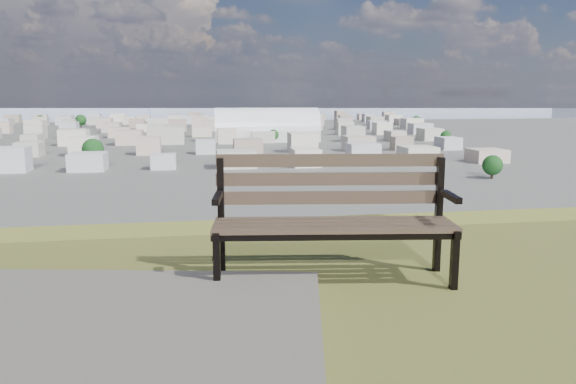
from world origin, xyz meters
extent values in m
cube|color=#413325|center=(-0.16, 2.34, 25.41)|extent=(1.68, 0.30, 0.03)
cube|color=#413325|center=(-0.15, 2.45, 25.41)|extent=(1.68, 0.30, 0.03)
cube|color=#413325|center=(-0.13, 2.56, 25.41)|extent=(1.68, 0.30, 0.03)
cube|color=#413325|center=(-0.12, 2.68, 25.41)|extent=(1.68, 0.30, 0.03)
cube|color=#413325|center=(-0.11, 2.75, 25.56)|extent=(1.68, 0.25, 0.09)
cube|color=#413325|center=(-0.11, 2.77, 25.70)|extent=(1.68, 0.25, 0.09)
cube|color=#413325|center=(-0.10, 2.80, 25.84)|extent=(1.68, 0.25, 0.09)
cube|color=black|center=(-0.96, 2.43, 25.21)|extent=(0.05, 0.06, 0.41)
cube|color=black|center=(-0.91, 2.83, 25.43)|extent=(0.05, 0.06, 0.86)
cube|color=black|center=(-0.94, 2.61, 25.38)|extent=(0.11, 0.47, 0.05)
cube|color=black|center=(-0.95, 2.57, 25.62)|extent=(0.09, 0.34, 0.04)
cube|color=black|center=(0.64, 2.22, 25.21)|extent=(0.05, 0.06, 0.41)
cube|color=black|center=(0.69, 2.62, 25.43)|extent=(0.05, 0.06, 0.86)
cube|color=black|center=(0.66, 2.41, 25.38)|extent=(0.11, 0.47, 0.05)
cube|color=black|center=(0.65, 2.36, 25.62)|extent=(0.09, 0.34, 0.04)
cube|color=black|center=(-0.16, 2.33, 25.37)|extent=(1.68, 0.25, 0.04)
cube|color=black|center=(-0.12, 2.69, 25.37)|extent=(1.68, 0.25, 0.04)
cube|color=silver|center=(37.78, 310.95, 3.18)|extent=(58.26, 26.71, 6.36)
cylinder|color=white|center=(37.78, 310.95, 6.36)|extent=(58.26, 26.71, 24.16)
cube|color=beige|center=(-60.00, 200.00, 3.50)|extent=(11.00, 11.00, 7.00)
cube|color=#B5A89B|center=(-36.00, 200.00, 3.50)|extent=(11.00, 11.00, 7.00)
cube|color=#C1A899|center=(-12.00, 200.00, 3.50)|extent=(11.00, 11.00, 7.00)
cube|color=#B9B9BE|center=(12.00, 200.00, 3.50)|extent=(11.00, 11.00, 7.00)
cube|color=beige|center=(36.00, 200.00, 3.50)|extent=(11.00, 11.00, 7.00)
cube|color=gray|center=(60.00, 200.00, 3.50)|extent=(11.00, 11.00, 7.00)
cube|color=silver|center=(84.00, 200.00, 3.50)|extent=(11.00, 11.00, 7.00)
cube|color=#B6B0A5|center=(108.00, 200.00, 3.50)|extent=(11.00, 11.00, 7.00)
cube|color=#C1A899|center=(-72.00, 250.00, 3.50)|extent=(11.00, 11.00, 7.00)
cube|color=#B9B9BE|center=(-48.00, 250.00, 3.50)|extent=(11.00, 11.00, 7.00)
cube|color=beige|center=(-24.00, 250.00, 3.50)|extent=(11.00, 11.00, 7.00)
cube|color=gray|center=(0.00, 250.00, 3.50)|extent=(11.00, 11.00, 7.00)
cube|color=silver|center=(24.00, 250.00, 3.50)|extent=(11.00, 11.00, 7.00)
cube|color=#B6B0A5|center=(48.00, 250.00, 3.50)|extent=(11.00, 11.00, 7.00)
cube|color=beige|center=(72.00, 250.00, 3.50)|extent=(11.00, 11.00, 7.00)
cube|color=#B5A89B|center=(96.00, 250.00, 3.50)|extent=(11.00, 11.00, 7.00)
cube|color=#C1A899|center=(120.00, 250.00, 3.50)|extent=(11.00, 11.00, 7.00)
cube|color=gray|center=(-84.00, 300.00, 3.50)|extent=(11.00, 11.00, 7.00)
cube|color=silver|center=(-60.00, 300.00, 3.50)|extent=(11.00, 11.00, 7.00)
cube|color=#B6B0A5|center=(-36.00, 300.00, 3.50)|extent=(11.00, 11.00, 7.00)
cube|color=beige|center=(-12.00, 300.00, 3.50)|extent=(11.00, 11.00, 7.00)
cube|color=#B5A89B|center=(12.00, 300.00, 3.50)|extent=(11.00, 11.00, 7.00)
cube|color=#C1A899|center=(36.00, 300.00, 3.50)|extent=(11.00, 11.00, 7.00)
cube|color=#B9B9BE|center=(60.00, 300.00, 3.50)|extent=(11.00, 11.00, 7.00)
cube|color=beige|center=(84.00, 300.00, 3.50)|extent=(11.00, 11.00, 7.00)
cube|color=gray|center=(108.00, 300.00, 3.50)|extent=(11.00, 11.00, 7.00)
cube|color=silver|center=(132.00, 300.00, 3.50)|extent=(11.00, 11.00, 7.00)
cube|color=#B5A89B|center=(-96.00, 350.00, 3.50)|extent=(11.00, 11.00, 7.00)
cube|color=#C1A899|center=(-72.00, 350.00, 3.50)|extent=(11.00, 11.00, 7.00)
cube|color=#B9B9BE|center=(-48.00, 350.00, 3.50)|extent=(11.00, 11.00, 7.00)
cube|color=beige|center=(-24.00, 350.00, 3.50)|extent=(11.00, 11.00, 7.00)
cube|color=gray|center=(0.00, 350.00, 3.50)|extent=(11.00, 11.00, 7.00)
cube|color=silver|center=(24.00, 350.00, 3.50)|extent=(11.00, 11.00, 7.00)
cube|color=#B6B0A5|center=(48.00, 350.00, 3.50)|extent=(11.00, 11.00, 7.00)
cube|color=beige|center=(72.00, 350.00, 3.50)|extent=(11.00, 11.00, 7.00)
cube|color=#B5A89B|center=(96.00, 350.00, 3.50)|extent=(11.00, 11.00, 7.00)
cube|color=#C1A899|center=(120.00, 350.00, 3.50)|extent=(11.00, 11.00, 7.00)
cube|color=#B9B9BE|center=(144.00, 350.00, 3.50)|extent=(11.00, 11.00, 7.00)
cube|color=silver|center=(-108.00, 400.00, 3.50)|extent=(11.00, 11.00, 7.00)
cube|color=#B6B0A5|center=(-84.00, 400.00, 3.50)|extent=(11.00, 11.00, 7.00)
cube|color=beige|center=(-60.00, 400.00, 3.50)|extent=(11.00, 11.00, 7.00)
cube|color=#B5A89B|center=(-36.00, 400.00, 3.50)|extent=(11.00, 11.00, 7.00)
cube|color=#C1A899|center=(-12.00, 400.00, 3.50)|extent=(11.00, 11.00, 7.00)
cube|color=#B9B9BE|center=(12.00, 400.00, 3.50)|extent=(11.00, 11.00, 7.00)
cube|color=beige|center=(36.00, 400.00, 3.50)|extent=(11.00, 11.00, 7.00)
cube|color=gray|center=(60.00, 400.00, 3.50)|extent=(11.00, 11.00, 7.00)
cube|color=silver|center=(84.00, 400.00, 3.50)|extent=(11.00, 11.00, 7.00)
cube|color=#B6B0A5|center=(108.00, 400.00, 3.50)|extent=(11.00, 11.00, 7.00)
cube|color=beige|center=(132.00, 400.00, 3.50)|extent=(11.00, 11.00, 7.00)
cube|color=#B5A89B|center=(156.00, 400.00, 3.50)|extent=(11.00, 11.00, 7.00)
cube|color=#B9B9BE|center=(-144.00, 450.00, 3.50)|extent=(11.00, 11.00, 7.00)
cube|color=beige|center=(-120.00, 450.00, 3.50)|extent=(11.00, 11.00, 7.00)
cube|color=gray|center=(-96.00, 450.00, 3.50)|extent=(11.00, 11.00, 7.00)
cube|color=silver|center=(-72.00, 450.00, 3.50)|extent=(11.00, 11.00, 7.00)
cube|color=#B6B0A5|center=(-48.00, 450.00, 3.50)|extent=(11.00, 11.00, 7.00)
cube|color=beige|center=(-24.00, 450.00, 3.50)|extent=(11.00, 11.00, 7.00)
cube|color=#B5A89B|center=(0.00, 450.00, 3.50)|extent=(11.00, 11.00, 7.00)
cube|color=#C1A899|center=(24.00, 450.00, 3.50)|extent=(11.00, 11.00, 7.00)
cube|color=#B9B9BE|center=(48.00, 450.00, 3.50)|extent=(11.00, 11.00, 7.00)
cube|color=beige|center=(72.00, 450.00, 3.50)|extent=(11.00, 11.00, 7.00)
cube|color=gray|center=(96.00, 450.00, 3.50)|extent=(11.00, 11.00, 7.00)
cube|color=silver|center=(120.00, 450.00, 3.50)|extent=(11.00, 11.00, 7.00)
cube|color=#B6B0A5|center=(144.00, 450.00, 3.50)|extent=(11.00, 11.00, 7.00)
cube|color=beige|center=(168.00, 450.00, 3.50)|extent=(11.00, 11.00, 7.00)
cube|color=#C1A899|center=(-156.00, 500.00, 3.50)|extent=(11.00, 11.00, 7.00)
cube|color=#B9B9BE|center=(-132.00, 500.00, 3.50)|extent=(11.00, 11.00, 7.00)
cube|color=beige|center=(-108.00, 500.00, 3.50)|extent=(11.00, 11.00, 7.00)
cube|color=gray|center=(-84.00, 500.00, 3.50)|extent=(11.00, 11.00, 7.00)
cube|color=silver|center=(-60.00, 500.00, 3.50)|extent=(11.00, 11.00, 7.00)
cube|color=#B6B0A5|center=(-36.00, 500.00, 3.50)|extent=(11.00, 11.00, 7.00)
cube|color=beige|center=(-12.00, 500.00, 3.50)|extent=(11.00, 11.00, 7.00)
cube|color=#B5A89B|center=(12.00, 500.00, 3.50)|extent=(11.00, 11.00, 7.00)
cube|color=#C1A899|center=(36.00, 500.00, 3.50)|extent=(11.00, 11.00, 7.00)
cube|color=#B9B9BE|center=(60.00, 500.00, 3.50)|extent=(11.00, 11.00, 7.00)
cube|color=beige|center=(84.00, 500.00, 3.50)|extent=(11.00, 11.00, 7.00)
cube|color=gray|center=(108.00, 500.00, 3.50)|extent=(11.00, 11.00, 7.00)
cube|color=silver|center=(132.00, 500.00, 3.50)|extent=(11.00, 11.00, 7.00)
cube|color=#B6B0A5|center=(156.00, 500.00, 3.50)|extent=(11.00, 11.00, 7.00)
cube|color=beige|center=(180.00, 500.00, 3.50)|extent=(11.00, 11.00, 7.00)
cube|color=#C1A899|center=(-168.00, 550.00, 3.50)|extent=(11.00, 11.00, 7.00)
cube|color=#B9B9BE|center=(-144.00, 550.00, 3.50)|extent=(11.00, 11.00, 7.00)
cube|color=beige|center=(-120.00, 550.00, 3.50)|extent=(11.00, 11.00, 7.00)
cube|color=gray|center=(-96.00, 550.00, 3.50)|extent=(11.00, 11.00, 7.00)
cube|color=silver|center=(-72.00, 550.00, 3.50)|extent=(11.00, 11.00, 7.00)
cube|color=#B6B0A5|center=(-48.00, 550.00, 3.50)|extent=(11.00, 11.00, 7.00)
cube|color=beige|center=(-24.00, 550.00, 3.50)|extent=(11.00, 11.00, 7.00)
cube|color=#B5A89B|center=(0.00, 550.00, 3.50)|extent=(11.00, 11.00, 7.00)
cube|color=#C1A899|center=(24.00, 550.00, 3.50)|extent=(11.00, 11.00, 7.00)
cube|color=#B9B9BE|center=(48.00, 550.00, 3.50)|extent=(11.00, 11.00, 7.00)
cube|color=beige|center=(72.00, 550.00, 3.50)|extent=(11.00, 11.00, 7.00)
cube|color=gray|center=(96.00, 550.00, 3.50)|extent=(11.00, 11.00, 7.00)
cube|color=silver|center=(120.00, 550.00, 3.50)|extent=(11.00, 11.00, 7.00)
cube|color=#B6B0A5|center=(144.00, 550.00, 3.50)|extent=(11.00, 11.00, 7.00)
cube|color=beige|center=(168.00, 550.00, 3.50)|extent=(11.00, 11.00, 7.00)
cube|color=#B5A89B|center=(192.00, 550.00, 3.50)|extent=(11.00, 11.00, 7.00)
cylinder|color=black|center=(90.00, 160.00, 1.05)|extent=(0.80, 0.80, 2.10)
sphere|color=black|center=(90.00, 160.00, 4.20)|extent=(6.30, 6.30, 6.30)
cylinder|color=black|center=(-40.00, 220.00, 1.35)|extent=(0.80, 0.80, 2.70)
sphere|color=black|center=(-40.00, 220.00, 5.40)|extent=(8.10, 8.10, 8.10)
cylinder|color=black|center=(130.00, 280.00, 0.97)|extent=(0.80, 0.80, 1.95)
sphere|color=black|center=(130.00, 280.00, 3.90)|extent=(5.85, 5.85, 5.85)
cylinder|color=black|center=(60.00, 400.00, 1.12)|extent=(0.80, 0.80, 2.25)
sphere|color=black|center=(60.00, 400.00, 4.50)|extent=(6.75, 6.75, 6.75)
cylinder|color=black|center=(-90.00, 460.00, 1.43)|extent=(0.80, 0.80, 2.85)
sphere|color=black|center=(-90.00, 460.00, 5.70)|extent=(8.55, 8.55, 8.55)
cylinder|color=black|center=(-130.00, 500.00, 1.20)|extent=(0.80, 0.80, 2.40)
sphere|color=black|center=(-130.00, 500.00, 4.80)|extent=(7.20, 7.20, 7.20)
cylinder|color=black|center=(40.00, 300.00, 1.05)|extent=(0.80, 0.80, 2.10)
sphere|color=black|center=(40.00, 300.00, 4.20)|extent=(6.30, 6.30, 6.30)
cylinder|color=black|center=(170.00, 420.00, 1.27)|extent=(0.80, 0.80, 2.55)
sphere|color=black|center=(170.00, 420.00, 5.10)|extent=(7.65, 7.65, 7.65)
cube|color=#7F8EA2|center=(0.00, 900.00, 0.00)|extent=(2400.00, 700.00, 0.12)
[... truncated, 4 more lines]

